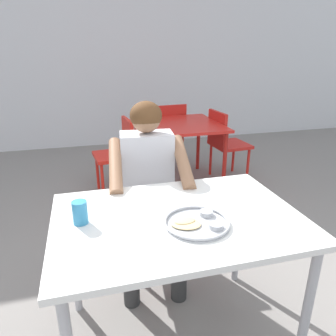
{
  "coord_description": "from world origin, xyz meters",
  "views": [
    {
      "loc": [
        -0.49,
        -1.21,
        1.49
      ],
      "look_at": [
        -0.08,
        0.3,
        0.9
      ],
      "focal_mm": 33.79,
      "sensor_mm": 36.0,
      "label": 1
    }
  ],
  "objects_px": {
    "drinking_cup": "(80,212)",
    "chair_foreground": "(146,194)",
    "chair_red_far": "(168,130)",
    "diner_foreground": "(149,178)",
    "table_background_red": "(178,130)",
    "chair_red_right": "(225,140)",
    "table_foreground": "(178,230)",
    "thali_tray": "(197,222)",
    "chair_red_left": "(119,150)"
  },
  "relations": [
    {
      "from": "drinking_cup",
      "to": "chair_foreground",
      "type": "height_order",
      "value": "drinking_cup"
    },
    {
      "from": "chair_foreground",
      "to": "chair_red_far",
      "type": "height_order",
      "value": "chair_foreground"
    },
    {
      "from": "drinking_cup",
      "to": "diner_foreground",
      "type": "xyz_separation_m",
      "value": [
        0.43,
        0.54,
        -0.09
      ]
    },
    {
      "from": "diner_foreground",
      "to": "table_background_red",
      "type": "xyz_separation_m",
      "value": [
        0.64,
        1.46,
        -0.07
      ]
    },
    {
      "from": "diner_foreground",
      "to": "chair_red_far",
      "type": "relative_size",
      "value": 1.41
    },
    {
      "from": "table_background_red",
      "to": "chair_red_right",
      "type": "height_order",
      "value": "chair_red_right"
    },
    {
      "from": "table_foreground",
      "to": "thali_tray",
      "type": "distance_m",
      "value": 0.15
    },
    {
      "from": "drinking_cup",
      "to": "diner_foreground",
      "type": "distance_m",
      "value": 0.69
    },
    {
      "from": "thali_tray",
      "to": "diner_foreground",
      "type": "distance_m",
      "value": 0.69
    },
    {
      "from": "table_foreground",
      "to": "drinking_cup",
      "type": "relative_size",
      "value": 10.75
    },
    {
      "from": "chair_red_left",
      "to": "chair_red_far",
      "type": "height_order",
      "value": "chair_red_far"
    },
    {
      "from": "chair_red_left",
      "to": "diner_foreground",
      "type": "bearing_deg",
      "value": -88.64
    },
    {
      "from": "thali_tray",
      "to": "drinking_cup",
      "type": "height_order",
      "value": "drinking_cup"
    },
    {
      "from": "thali_tray",
      "to": "chair_foreground",
      "type": "distance_m",
      "value": 0.95
    },
    {
      "from": "table_background_red",
      "to": "chair_red_far",
      "type": "bearing_deg",
      "value": 85.04
    },
    {
      "from": "chair_foreground",
      "to": "chair_red_left",
      "type": "xyz_separation_m",
      "value": [
        -0.05,
        1.19,
        -0.02
      ]
    },
    {
      "from": "table_foreground",
      "to": "diner_foreground",
      "type": "distance_m",
      "value": 0.59
    },
    {
      "from": "table_foreground",
      "to": "chair_foreground",
      "type": "distance_m",
      "value": 0.83
    },
    {
      "from": "thali_tray",
      "to": "table_background_red",
      "type": "bearing_deg",
      "value": 75.41
    },
    {
      "from": "chair_red_left",
      "to": "chair_red_far",
      "type": "distance_m",
      "value": 0.97
    },
    {
      "from": "chair_foreground",
      "to": "thali_tray",
      "type": "bearing_deg",
      "value": -86.2
    },
    {
      "from": "table_foreground",
      "to": "chair_red_left",
      "type": "xyz_separation_m",
      "value": [
        -0.05,
        2.0,
        -0.2
      ]
    },
    {
      "from": "table_background_red",
      "to": "chair_red_far",
      "type": "distance_m",
      "value": 0.62
    },
    {
      "from": "table_background_red",
      "to": "drinking_cup",
      "type": "bearing_deg",
      "value": -118.02
    },
    {
      "from": "table_background_red",
      "to": "chair_red_right",
      "type": "relative_size",
      "value": 1.12
    },
    {
      "from": "chair_red_far",
      "to": "table_background_red",
      "type": "bearing_deg",
      "value": -94.96
    },
    {
      "from": "chair_red_right",
      "to": "drinking_cup",
      "type": "bearing_deg",
      "value": -129.42
    },
    {
      "from": "chair_red_far",
      "to": "drinking_cup",
      "type": "bearing_deg",
      "value": -113.25
    },
    {
      "from": "table_foreground",
      "to": "thali_tray",
      "type": "height_order",
      "value": "thali_tray"
    },
    {
      "from": "chair_foreground",
      "to": "chair_red_left",
      "type": "relative_size",
      "value": 1.05
    },
    {
      "from": "thali_tray",
      "to": "drinking_cup",
      "type": "relative_size",
      "value": 2.76
    },
    {
      "from": "chair_foreground",
      "to": "table_background_red",
      "type": "relative_size",
      "value": 0.92
    },
    {
      "from": "chair_red_right",
      "to": "chair_red_far",
      "type": "bearing_deg",
      "value": 131.92
    },
    {
      "from": "table_foreground",
      "to": "diner_foreground",
      "type": "xyz_separation_m",
      "value": [
        -0.02,
        0.59,
        0.04
      ]
    },
    {
      "from": "diner_foreground",
      "to": "table_background_red",
      "type": "relative_size",
      "value": 1.28
    },
    {
      "from": "drinking_cup",
      "to": "chair_foreground",
      "type": "relative_size",
      "value": 0.13
    },
    {
      "from": "diner_foreground",
      "to": "chair_red_left",
      "type": "xyz_separation_m",
      "value": [
        -0.03,
        1.41,
        -0.24
      ]
    },
    {
      "from": "diner_foreground",
      "to": "chair_red_right",
      "type": "distance_m",
      "value": 1.92
    },
    {
      "from": "table_background_red",
      "to": "chair_red_right",
      "type": "distance_m",
      "value": 0.6
    },
    {
      "from": "chair_red_left",
      "to": "chair_foreground",
      "type": "bearing_deg",
      "value": -87.51
    },
    {
      "from": "thali_tray",
      "to": "chair_foreground",
      "type": "bearing_deg",
      "value": 93.8
    },
    {
      "from": "diner_foreground",
      "to": "chair_red_left",
      "type": "relative_size",
      "value": 1.47
    },
    {
      "from": "table_foreground",
      "to": "diner_foreground",
      "type": "height_order",
      "value": "diner_foreground"
    },
    {
      "from": "table_background_red",
      "to": "chair_red_left",
      "type": "distance_m",
      "value": 0.69
    },
    {
      "from": "table_foreground",
      "to": "table_background_red",
      "type": "height_order",
      "value": "table_foreground"
    },
    {
      "from": "table_foreground",
      "to": "table_background_red",
      "type": "relative_size",
      "value": 1.25
    },
    {
      "from": "diner_foreground",
      "to": "chair_red_right",
      "type": "bearing_deg",
      "value": 50.18
    },
    {
      "from": "table_foreground",
      "to": "chair_foreground",
      "type": "height_order",
      "value": "chair_foreground"
    },
    {
      "from": "table_foreground",
      "to": "chair_red_right",
      "type": "height_order",
      "value": "chair_red_right"
    },
    {
      "from": "thali_tray",
      "to": "chair_foreground",
      "type": "height_order",
      "value": "chair_foreground"
    }
  ]
}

